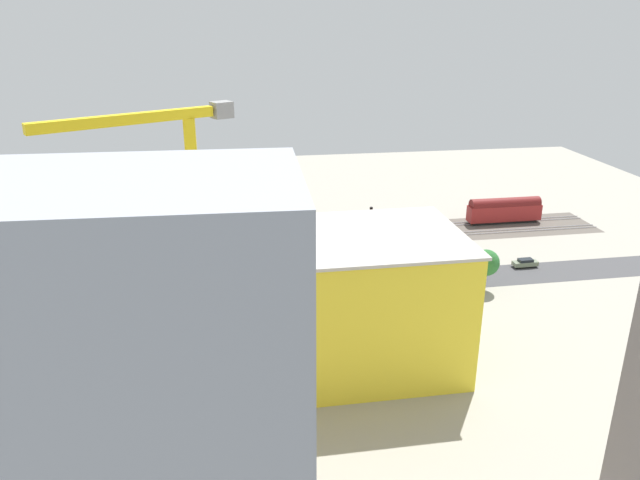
{
  "coord_description": "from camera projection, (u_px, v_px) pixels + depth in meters",
  "views": [
    {
      "loc": [
        17.22,
        96.97,
        44.96
      ],
      "look_at": [
        2.0,
        0.21,
        8.13
      ],
      "focal_mm": 33.9,
      "sensor_mm": 36.0,
      "label": 1
    }
  ],
  "objects": [
    {
      "name": "street_tree_0",
      "position": [
        280.0,
        274.0,
        97.22
      ],
      "size": [
        5.91,
        5.91,
        8.53
      ],
      "color": "brown",
      "rests_on": "ground"
    },
    {
      "name": "traffic_light",
      "position": [
        391.0,
        274.0,
        101.05
      ],
      "size": [
        0.5,
        0.36,
        6.18
      ],
      "color": "#333333",
      "rests_on": "ground"
    },
    {
      "name": "freight_coach_far",
      "position": [
        247.0,
        232.0,
        122.91
      ],
      "size": [
        16.22,
        3.08,
        6.24
      ],
      "color": "black",
      "rests_on": "ground"
    },
    {
      "name": "box_truck_1",
      "position": [
        392.0,
        293.0,
        99.5
      ],
      "size": [
        9.67,
        3.26,
        3.65
      ],
      "color": "black",
      "rests_on": "ground"
    },
    {
      "name": "construction_roof_slab",
      "position": [
        346.0,
        237.0,
        76.81
      ],
      "size": [
        30.56,
        20.39,
        0.4
      ],
      "primitive_type": "cube",
      "rotation": [
        0.0,
        0.0,
        0.01
      ],
      "color": "#B7B2A8",
      "rests_on": "construction_building"
    },
    {
      "name": "platform_canopy_near",
      "position": [
        305.0,
        234.0,
        118.78
      ],
      "size": [
        60.89,
        5.58,
        4.44
      ],
      "color": "#B73328",
      "rests_on": "ground"
    },
    {
      "name": "box_truck_0",
      "position": [
        275.0,
        305.0,
        95.6
      ],
      "size": [
        8.48,
        3.1,
        3.26
      ],
      "color": "black",
      "rests_on": "ground"
    },
    {
      "name": "locomotive",
      "position": [
        400.0,
        220.0,
        134.23
      ],
      "size": [
        16.25,
        3.05,
        5.22
      ],
      "color": "black",
      "rests_on": "ground"
    },
    {
      "name": "passenger_coach",
      "position": [
        504.0,
        210.0,
        137.37
      ],
      "size": [
        17.02,
        3.14,
        5.88
      ],
      "color": "black",
      "rests_on": "ground"
    },
    {
      "name": "tower_crane",
      "position": [
        185.0,
        222.0,
        76.19
      ],
      "size": [
        21.99,
        12.65,
        34.76
      ],
      "color": "gray",
      "rests_on": "ground"
    },
    {
      "name": "platform_canopy_far",
      "position": [
        329.0,
        221.0,
        126.27
      ],
      "size": [
        48.27,
        5.13,
        4.56
      ],
      "color": "#B73328",
      "rests_on": "ground"
    },
    {
      "name": "street_asphalt",
      "position": [
        333.0,
        287.0,
        105.71
      ],
      "size": [
        127.79,
        10.12,
        0.01
      ],
      "primitive_type": "cube",
      "rotation": [
        0.0,
        0.0,
        0.01
      ],
      "color": "#424244",
      "rests_on": "ground"
    },
    {
      "name": "construction_building",
      "position": [
        345.0,
        302.0,
        80.06
      ],
      "size": [
        29.96,
        19.79,
        18.07
      ],
      "primitive_type": "cube",
      "rotation": [
        0.0,
        0.0,
        0.01
      ],
      "color": "yellow",
      "rests_on": "ground"
    },
    {
      "name": "street_tree_3",
      "position": [
        314.0,
        271.0,
        99.46
      ],
      "size": [
        4.42,
        4.42,
        7.35
      ],
      "color": "brown",
      "rests_on": "ground"
    },
    {
      "name": "parked_car_4",
      "position": [
        350.0,
        273.0,
        109.46
      ],
      "size": [
        4.37,
        1.87,
        1.86
      ],
      "color": "black",
      "rests_on": "ground"
    },
    {
      "name": "rail_bed",
      "position": [
        313.0,
        238.0,
        129.03
      ],
      "size": [
        127.84,
        15.45,
        0.01
      ],
      "primitive_type": "cube",
      "rotation": [
        0.0,
        0.0,
        0.01
      ],
      "color": "#5B544C",
      "rests_on": "ground"
    },
    {
      "name": "parked_car_2",
      "position": [
        442.0,
        268.0,
        111.8
      ],
      "size": [
        4.42,
        1.87,
        1.75
      ],
      "color": "black",
      "rests_on": "ground"
    },
    {
      "name": "ground_plane",
      "position": [
        331.0,
        281.0,
        107.99
      ],
      "size": [
        204.35,
        204.35,
        0.0
      ],
      "primitive_type": "plane",
      "color": "#9E998C",
      "rests_on": "ground"
    },
    {
      "name": "parked_car_3",
      "position": [
        400.0,
        270.0,
        110.63
      ],
      "size": [
        4.71,
        1.8,
        1.81
      ],
      "color": "black",
      "rests_on": "ground"
    },
    {
      "name": "street_tree_1",
      "position": [
        258.0,
        277.0,
        97.05
      ],
      "size": [
        4.05,
        4.05,
        7.33
      ],
      "color": "brown",
      "rests_on": "ground"
    },
    {
      "name": "track_rails",
      "position": [
        313.0,
        237.0,
        128.97
      ],
      "size": [
        127.71,
        9.01,
        0.12
      ],
      "color": "#9E9EA8",
      "rests_on": "ground"
    },
    {
      "name": "parked_car_1",
      "position": [
        482.0,
        266.0,
        112.68
      ],
      "size": [
        4.19,
        1.9,
        1.67
      ],
      "color": "black",
      "rests_on": "ground"
    },
    {
      "name": "parked_car_0",
      "position": [
        525.0,
        263.0,
        113.96
      ],
      "size": [
        4.76,
        1.83,
        1.63
      ],
      "color": "black",
      "rests_on": "ground"
    },
    {
      "name": "street_tree_2",
      "position": [
        486.0,
        263.0,
        103.02
      ],
      "size": [
        4.54,
        4.54,
        7.36
      ],
      "color": "brown",
      "rests_on": "ground"
    }
  ]
}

